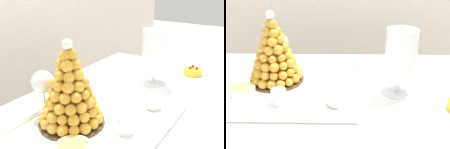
# 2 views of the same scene
# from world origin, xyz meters

# --- Properties ---
(buffet_table) EXTENTS (1.31, 0.92, 0.74)m
(buffet_table) POSITION_xyz_m (0.00, 0.00, 0.62)
(buffet_table) COLOR brown
(buffet_table) RESTS_ON ground_plane
(serving_tray) EXTENTS (0.56, 0.44, 0.02)m
(serving_tray) POSITION_xyz_m (-0.14, 0.06, 0.75)
(serving_tray) COLOR white
(serving_tray) RESTS_ON buffet_table
(croquembouche) EXTENTS (0.23, 0.23, 0.30)m
(croquembouche) POSITION_xyz_m (-0.19, 0.13, 0.87)
(croquembouche) COLOR #4C331E
(croquembouche) RESTS_ON serving_tray
(dessert_cup_mid_left) EXTENTS (0.05, 0.05, 0.06)m
(dessert_cup_mid_left) POSITION_xyz_m (-0.14, -0.05, 0.78)
(dessert_cup_mid_left) COLOR silver
(dessert_cup_mid_left) RESTS_ON serving_tray
(dessert_cup_centre) EXTENTS (0.06, 0.06, 0.05)m
(dessert_cup_centre) POSITION_xyz_m (0.06, -0.06, 0.77)
(dessert_cup_centre) COLOR silver
(dessert_cup_centre) RESTS_ON serving_tray
(creme_brulee_ramekin) EXTENTS (0.10, 0.10, 0.02)m
(creme_brulee_ramekin) POSITION_xyz_m (-0.30, 0.03, 0.76)
(creme_brulee_ramekin) COLOR white
(creme_brulee_ramekin) RESTS_ON serving_tray
(macaron_goblet) EXTENTS (0.12, 0.12, 0.26)m
(macaron_goblet) POSITION_xyz_m (0.30, 0.05, 0.89)
(macaron_goblet) COLOR white
(macaron_goblet) RESTS_ON buffet_table
(fruit_tart_plate) EXTENTS (0.18, 0.18, 0.05)m
(fruit_tart_plate) POSITION_xyz_m (0.50, -0.08, 0.75)
(fruit_tart_plate) COLOR white
(fruit_tart_plate) RESTS_ON buffet_table
(wine_glass) EXTENTS (0.08, 0.08, 0.18)m
(wine_glass) POSITION_xyz_m (-0.20, 0.25, 0.87)
(wine_glass) COLOR silver
(wine_glass) RESTS_ON buffet_table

